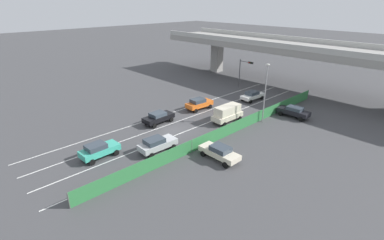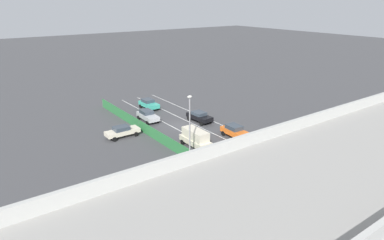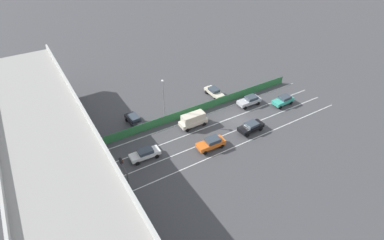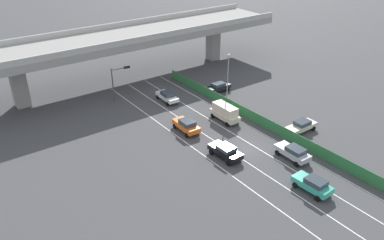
{
  "view_description": "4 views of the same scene",
  "coord_description": "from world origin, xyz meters",
  "views": [
    {
      "loc": [
        26.92,
        -21.73,
        15.9
      ],
      "look_at": [
        1.69,
        2.1,
        1.32
      ],
      "focal_mm": 26.88,
      "sensor_mm": 36.0,
      "label": 1
    },
    {
      "loc": [
        27.04,
        39.8,
        17.9
      ],
      "look_at": [
        0.17,
        2.55,
        1.63
      ],
      "focal_mm": 31.89,
      "sensor_mm": 36.0,
      "label": 2
    },
    {
      "loc": [
        -32.15,
        29.3,
        31.36
      ],
      "look_at": [
        2.28,
        8.29,
        2.06
      ],
      "focal_mm": 28.67,
      "sensor_mm": 36.0,
      "label": 3
    },
    {
      "loc": [
        -29.46,
        -29.34,
        25.78
      ],
      "look_at": [
        -2.91,
        7.02,
        2.12
      ],
      "focal_mm": 36.35,
      "sensor_mm": 36.0,
      "label": 4
    }
  ],
  "objects": [
    {
      "name": "car_van_cream",
      "position": [
        3.2,
        7.49,
        1.32
      ],
      "size": [
        2.12,
        4.83,
        2.36
      ],
      "color": "beige",
      "rests_on": "ground"
    },
    {
      "name": "lane_line_mid_right",
      "position": [
        1.61,
        4.69,
        0.0
      ],
      "size": [
        0.14,
        45.39,
        0.01
      ],
      "primitive_type": "cube",
      "color": "silver",
      "rests_on": "ground"
    },
    {
      "name": "lane_line_right_edge",
      "position": [
        4.84,
        4.69,
        0.0
      ],
      "size": [
        0.14,
        45.39,
        0.01
      ],
      "primitive_type": "cube",
      "color": "silver",
      "rests_on": "ground"
    },
    {
      "name": "street_lamp",
      "position": [
        6.62,
        11.06,
        4.89
      ],
      "size": [
        0.6,
        0.36,
        8.2
      ],
      "color": "gray",
      "rests_on": "ground"
    },
    {
      "name": "green_fence",
      "position": [
        6.2,
        4.69,
        0.77
      ],
      "size": [
        0.1,
        41.49,
        1.55
      ],
      "color": "#2D753D",
      "rests_on": "ground"
    },
    {
      "name": "ground_plane",
      "position": [
        0.0,
        0.0,
        0.0
      ],
      "size": [
        300.0,
        300.0,
        0.0
      ],
      "primitive_type": "plane",
      "color": "#424244"
    },
    {
      "name": "car_sedan_black",
      "position": [
        -2.99,
        0.12,
        0.9
      ],
      "size": [
        2.22,
        4.55,
        1.59
      ],
      "color": "black",
      "rests_on": "ground"
    },
    {
      "name": "traffic_cone",
      "position": [
        4.81,
        6.28,
        0.28
      ],
      "size": [
        0.47,
        0.47,
        0.61
      ],
      "color": "orange",
      "rests_on": "ground"
    },
    {
      "name": "car_taxi_teal",
      "position": [
        0.14,
        -10.28,
        0.94
      ],
      "size": [
        2.14,
        4.27,
        1.68
      ],
      "color": "teal",
      "rests_on": "ground"
    },
    {
      "name": "lane_line_mid_left",
      "position": [
        -1.61,
        4.69,
        0.0
      ],
      "size": [
        0.14,
        45.39,
        0.01
      ],
      "primitive_type": "cube",
      "color": "silver",
      "rests_on": "ground"
    },
    {
      "name": "elevated_overpass",
      "position": [
        0.0,
        29.39,
        7.27
      ],
      "size": [
        58.24,
        10.97,
        9.01
      ],
      "color": "gray",
      "rests_on": "ground"
    },
    {
      "name": "parked_sedan_cream",
      "position": [
        9.36,
        -1.09,
        0.88
      ],
      "size": [
        4.68,
        1.96,
        1.59
      ],
      "color": "beige",
      "rests_on": "ground"
    },
    {
      "name": "lane_line_left_edge",
      "position": [
        -4.84,
        4.69,
        0.0
      ],
      "size": [
        0.14,
        45.39,
        0.01
      ],
      "primitive_type": "cube",
      "color": "silver",
      "rests_on": "ground"
    },
    {
      "name": "car_sedan_silver",
      "position": [
        3.32,
        -4.87,
        0.93
      ],
      "size": [
        2.13,
        4.51,
        1.67
      ],
      "color": "#B7BABC",
      "rests_on": "ground"
    },
    {
      "name": "car_hatchback_white",
      "position": [
        0.11,
        17.72,
        0.88
      ],
      "size": [
        2.09,
        4.57,
        1.58
      ],
      "color": "silver",
      "rests_on": "ground"
    },
    {
      "name": "car_taxi_orange",
      "position": [
        -3.07,
        8.09,
        0.96
      ],
      "size": [
        2.16,
        4.51,
        1.74
      ],
      "color": "orange",
      "rests_on": "ground"
    },
    {
      "name": "parked_sedan_dark",
      "position": [
        8.74,
        15.81,
        0.9
      ],
      "size": [
        4.63,
        2.08,
        1.61
      ],
      "color": "black",
      "rests_on": "ground"
    },
    {
      "name": "traffic_light",
      "position": [
        -5.6,
        22.55,
        3.83
      ],
      "size": [
        3.11,
        0.54,
        5.43
      ],
      "color": "#47474C",
      "rests_on": "ground"
    }
  ]
}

